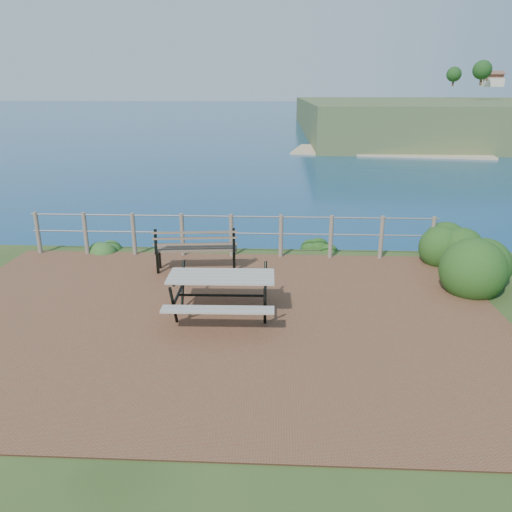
{
  "coord_description": "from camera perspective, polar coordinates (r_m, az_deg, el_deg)",
  "views": [
    {
      "loc": [
        1.12,
        -7.74,
        3.71
      ],
      "look_at": [
        0.68,
        1.16,
        0.75
      ],
      "focal_mm": 35.0,
      "sensor_mm": 36.0,
      "label": 1
    }
  ],
  "objects": [
    {
      "name": "ground",
      "position": [
        8.66,
        -4.92,
        -7.07
      ],
      "size": [
        10.0,
        7.0,
        0.12
      ],
      "primitive_type": "cube",
      "color": "brown",
      "rests_on": "ground"
    },
    {
      "name": "ocean",
      "position": [
        207.78,
        2.63,
        17.35
      ],
      "size": [
        1200.0,
        1200.0,
        0.0
      ],
      "primitive_type": "plane",
      "color": "navy",
      "rests_on": "ground"
    },
    {
      "name": "safety_railing",
      "position": [
        11.59,
        -2.83,
        2.64
      ],
      "size": [
        9.4,
        0.1,
        1.0
      ],
      "color": "#6B5B4C",
      "rests_on": "ground"
    },
    {
      "name": "picnic_table",
      "position": [
        8.49,
        -3.95,
        -4.05
      ],
      "size": [
        1.79,
        1.54,
        0.75
      ],
      "rotation": [
        0.0,
        0.0,
        0.02
      ],
      "color": "gray",
      "rests_on": "ground"
    },
    {
      "name": "park_bench",
      "position": [
        10.7,
        -6.9,
        1.6
      ],
      "size": [
        1.78,
        0.62,
        0.99
      ],
      "rotation": [
        0.0,
        0.0,
        0.11
      ],
      "color": "brown",
      "rests_on": "ground"
    },
    {
      "name": "shrub_right_front",
      "position": [
        10.75,
        23.31,
        -3.41
      ],
      "size": [
        1.27,
        1.27,
        1.8
      ],
      "primitive_type": "ellipsoid",
      "color": "#194816",
      "rests_on": "ground"
    },
    {
      "name": "shrub_right_edge",
      "position": [
        12.13,
        21.1,
        -0.72
      ],
      "size": [
        1.11,
        1.11,
        1.58
      ],
      "primitive_type": "ellipsoid",
      "color": "#194816",
      "rests_on": "ground"
    },
    {
      "name": "shrub_lip_west",
      "position": [
        12.69,
        -16.8,
        0.56
      ],
      "size": [
        0.66,
        0.66,
        0.36
      ],
      "primitive_type": "ellipsoid",
      "color": "#235821",
      "rests_on": "ground"
    },
    {
      "name": "shrub_lip_east",
      "position": [
        12.56,
        7.24,
        1.04
      ],
      "size": [
        0.68,
        0.68,
        0.39
      ],
      "primitive_type": "ellipsoid",
      "color": "#194816",
      "rests_on": "ground"
    }
  ]
}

